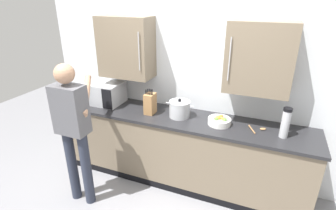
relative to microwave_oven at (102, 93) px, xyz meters
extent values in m
cube|color=silver|center=(1.13, 0.31, 0.29)|extent=(3.88, 0.10, 2.65)
cube|color=#756651|center=(0.35, 0.10, 0.60)|extent=(0.66, 0.32, 0.73)
cylinder|color=#B7BABF|center=(0.62, -0.07, 0.60)|extent=(0.01, 0.01, 0.44)
cube|color=#756651|center=(1.91, 0.10, 0.60)|extent=(0.66, 0.32, 0.73)
cylinder|color=#B7BABF|center=(1.64, -0.07, 0.60)|extent=(0.01, 0.01, 0.44)
cube|color=#756651|center=(1.13, -0.03, -0.61)|extent=(3.00, 0.56, 0.86)
cube|color=#232326|center=(1.13, -0.03, -0.16)|extent=(3.04, 0.60, 0.03)
cube|color=black|center=(1.13, -0.29, -0.99)|extent=(3.00, 0.04, 0.09)
cube|color=#B7BABF|center=(0.03, 0.01, 0.00)|extent=(0.48, 0.37, 0.28)
cube|color=beige|center=(-0.04, 0.00, 0.00)|extent=(0.31, 0.32, 0.22)
cube|color=black|center=(0.20, -0.18, 0.00)|extent=(0.14, 0.01, 0.26)
cube|color=black|center=(-0.25, -0.34, 0.00)|extent=(0.09, 0.35, 0.26)
cube|color=#A37547|center=(0.74, -0.07, -0.01)|extent=(0.11, 0.15, 0.25)
cylinder|color=black|center=(0.70, -0.09, 0.14)|extent=(0.02, 0.02, 0.05)
cylinder|color=black|center=(0.73, -0.09, 0.15)|extent=(0.02, 0.02, 0.07)
cylinder|color=black|center=(0.76, -0.09, 0.15)|extent=(0.02, 0.02, 0.07)
cylinder|color=black|center=(0.78, -0.09, 0.15)|extent=(0.02, 0.02, 0.07)
cylinder|color=#B7BABF|center=(1.10, -0.02, -0.05)|extent=(0.24, 0.24, 0.18)
cylinder|color=#B7BABF|center=(1.10, -0.02, 0.05)|extent=(0.25, 0.25, 0.02)
cylinder|color=black|center=(1.10, -0.02, 0.07)|extent=(0.04, 0.04, 0.03)
cylinder|color=#B7BABF|center=(0.96, -0.02, 0.01)|extent=(0.05, 0.02, 0.02)
cylinder|color=#B7BABF|center=(1.25, -0.02, 0.01)|extent=(0.05, 0.02, 0.02)
cylinder|color=#B7BABF|center=(2.24, -0.08, 0.01)|extent=(0.08, 0.08, 0.29)
cylinder|color=black|center=(2.24, -0.08, 0.17)|extent=(0.09, 0.09, 0.03)
cylinder|color=white|center=(1.58, -0.04, -0.10)|extent=(0.25, 0.25, 0.07)
cylinder|color=slate|center=(1.58, -0.04, -0.09)|extent=(0.21, 0.21, 0.04)
sphere|color=#5B9333|center=(1.64, -0.06, -0.07)|extent=(0.05, 0.05, 0.05)
sphere|color=orange|center=(1.61, -0.04, -0.07)|extent=(0.05, 0.05, 0.05)
sphere|color=orange|center=(1.58, 0.02, -0.07)|extent=(0.05, 0.05, 0.05)
sphere|color=#5B9333|center=(1.55, -0.07, -0.07)|extent=(0.05, 0.05, 0.05)
sphere|color=orange|center=(1.57, -0.05, -0.07)|extent=(0.06, 0.06, 0.06)
cylinder|color=#A37547|center=(1.94, -0.05, -0.13)|extent=(0.09, 0.17, 0.01)
ellipsoid|color=#A37547|center=(2.04, 0.01, -0.13)|extent=(0.08, 0.07, 0.02)
cylinder|color=#282D3D|center=(0.10, -0.80, -0.59)|extent=(0.11, 0.11, 0.89)
cylinder|color=#282D3D|center=(0.30, -0.80, -0.59)|extent=(0.11, 0.11, 0.89)
cube|color=#56565B|center=(0.20, -0.80, 0.12)|extent=(0.34, 0.20, 0.52)
sphere|color=tan|center=(0.20, -0.80, 0.50)|extent=(0.20, 0.20, 0.20)
cylinder|color=tan|center=(0.22, -0.56, 0.20)|extent=(0.36, 0.53, 0.30)
cylinder|color=#56565B|center=(0.00, -0.80, 0.07)|extent=(0.07, 0.07, 0.44)
camera|label=1|loc=(2.05, -2.68, 1.21)|focal=28.08mm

